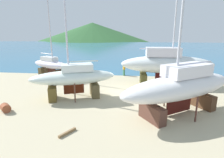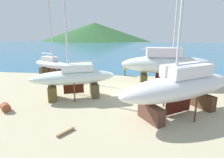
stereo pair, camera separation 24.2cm
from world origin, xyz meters
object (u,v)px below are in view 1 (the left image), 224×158
object	(u,v)px
sailboat_large_starboard	(181,86)
worker	(124,70)
sailboat_mid_port	(74,77)
sailboat_far_slipway	(51,65)
sailboat_small_center	(167,64)
barrel_tar_black	(6,108)

from	to	relation	value
sailboat_large_starboard	worker	bearing A→B (deg)	-102.06
sailboat_mid_port	sailboat_far_slipway	distance (m)	8.58
sailboat_small_center	sailboat_far_slipway	world-z (taller)	sailboat_small_center
worker	sailboat_large_starboard	bearing A→B (deg)	-87.74
sailboat_large_starboard	worker	distance (m)	13.15
sailboat_far_slipway	worker	size ratio (longest dim) A/B	6.46
barrel_tar_black	sailboat_small_center	bearing A→B (deg)	33.58
sailboat_small_center	sailboat_large_starboard	xyz separation A→B (m)	(-0.26, -8.09, -0.26)
worker	barrel_tar_black	bearing A→B (deg)	-143.49
sailboat_small_center	worker	xyz separation A→B (m)	(-5.17, 4.03, -1.67)
sailboat_large_starboard	sailboat_mid_port	bearing A→B (deg)	-49.20
sailboat_small_center	sailboat_large_starboard	size ratio (longest dim) A/B	1.05
sailboat_large_starboard	barrel_tar_black	distance (m)	14.02
sailboat_mid_port	barrel_tar_black	xyz separation A→B (m)	(-4.57, -3.75, -1.70)
sailboat_mid_port	sailboat_far_slipway	world-z (taller)	sailboat_mid_port
sailboat_far_slipway	sailboat_mid_port	bearing A→B (deg)	-25.90
sailboat_mid_port	worker	size ratio (longest dim) A/B	8.59
sailboat_small_center	sailboat_far_slipway	bearing A→B (deg)	173.68
sailboat_large_starboard	sailboat_small_center	bearing A→B (deg)	-125.94
sailboat_far_slipway	barrel_tar_black	world-z (taller)	sailboat_far_slipway
sailboat_mid_port	sailboat_large_starboard	bearing A→B (deg)	144.14
sailboat_large_starboard	barrel_tar_black	world-z (taller)	sailboat_large_starboard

